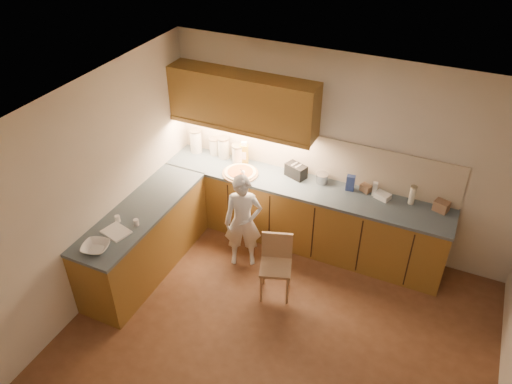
% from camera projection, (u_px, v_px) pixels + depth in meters
% --- Properties ---
extents(room, '(4.54, 4.50, 2.62)m').
position_uv_depth(room, '(281.00, 221.00, 4.52)').
color(room, brown).
rests_on(room, ground).
extents(l_counter, '(3.77, 2.62, 0.92)m').
position_uv_depth(l_counter, '(249.00, 222.00, 6.46)').
color(l_counter, olive).
rests_on(l_counter, ground).
extents(backsplash, '(3.75, 0.02, 0.58)m').
position_uv_depth(backsplash, '(312.00, 155.00, 6.39)').
color(backsplash, beige).
rests_on(backsplash, l_counter).
extents(upper_cabinets, '(1.95, 0.36, 0.73)m').
position_uv_depth(upper_cabinets, '(242.00, 101.00, 6.21)').
color(upper_cabinets, olive).
rests_on(upper_cabinets, ground).
extents(pizza_on_board, '(0.48, 0.48, 0.19)m').
position_uv_depth(pizza_on_board, '(240.00, 173.00, 6.53)').
color(pizza_on_board, '#AA8355').
rests_on(pizza_on_board, l_counter).
extents(child, '(0.56, 0.48, 1.29)m').
position_uv_depth(child, '(243.00, 222.00, 6.16)').
color(child, silver).
rests_on(child, ground).
extents(wooden_chair, '(0.46, 0.46, 0.81)m').
position_uv_depth(wooden_chair, '(276.00, 261.00, 5.85)').
color(wooden_chair, tan).
rests_on(wooden_chair, ground).
extents(mixing_bowl, '(0.35, 0.35, 0.07)m').
position_uv_depth(mixing_bowl, '(96.00, 247.00, 5.31)').
color(mixing_bowl, silver).
rests_on(mixing_bowl, l_counter).
extents(canister_a, '(0.17, 0.17, 0.34)m').
position_uv_depth(canister_a, '(196.00, 141.00, 6.93)').
color(canister_a, white).
rests_on(canister_a, l_counter).
extents(canister_b, '(0.14, 0.14, 0.25)m').
position_uv_depth(canister_b, '(214.00, 146.00, 6.89)').
color(canister_b, silver).
rests_on(canister_b, l_counter).
extents(canister_c, '(0.16, 0.16, 0.31)m').
position_uv_depth(canister_c, '(224.00, 147.00, 6.81)').
color(canister_c, silver).
rests_on(canister_c, l_counter).
extents(canister_d, '(0.17, 0.17, 0.27)m').
position_uv_depth(canister_d, '(238.00, 154.00, 6.70)').
color(canister_d, white).
rests_on(canister_d, l_counter).
extents(oil_jug, '(0.13, 0.11, 0.33)m').
position_uv_depth(oil_jug, '(244.00, 154.00, 6.68)').
color(oil_jug, '#AF9323').
rests_on(oil_jug, l_counter).
extents(toaster, '(0.31, 0.24, 0.18)m').
position_uv_depth(toaster, '(296.00, 171.00, 6.45)').
color(toaster, black).
rests_on(toaster, l_counter).
extents(steel_pot, '(0.16, 0.16, 0.13)m').
position_uv_depth(steel_pot, '(322.00, 178.00, 6.35)').
color(steel_pot, '#A8A7AC').
rests_on(steel_pot, l_counter).
extents(blue_box, '(0.11, 0.08, 0.21)m').
position_uv_depth(blue_box, '(350.00, 183.00, 6.19)').
color(blue_box, '#324796').
rests_on(blue_box, l_counter).
extents(card_box_a, '(0.16, 0.14, 0.09)m').
position_uv_depth(card_box_a, '(366.00, 188.00, 6.20)').
color(card_box_a, '#A77D5A').
rests_on(card_box_a, l_counter).
extents(white_bottle, '(0.07, 0.07, 0.18)m').
position_uv_depth(white_bottle, '(375.00, 189.00, 6.11)').
color(white_bottle, silver).
rests_on(white_bottle, l_counter).
extents(flat_pack, '(0.21, 0.18, 0.07)m').
position_uv_depth(flat_pack, '(383.00, 196.00, 6.08)').
color(flat_pack, white).
rests_on(flat_pack, l_counter).
extents(tall_jar, '(0.08, 0.08, 0.24)m').
position_uv_depth(tall_jar, '(412.00, 195.00, 5.95)').
color(tall_jar, white).
rests_on(tall_jar, l_counter).
extents(card_box_b, '(0.20, 0.17, 0.13)m').
position_uv_depth(card_box_b, '(441.00, 206.00, 5.86)').
color(card_box_b, '#9D7454').
rests_on(card_box_b, l_counter).
extents(dough_cloth, '(0.34, 0.29, 0.02)m').
position_uv_depth(dough_cloth, '(116.00, 232.00, 5.56)').
color(dough_cloth, white).
rests_on(dough_cloth, l_counter).
extents(spice_jar_a, '(0.06, 0.06, 0.08)m').
position_uv_depth(spice_jar_a, '(117.00, 219.00, 5.71)').
color(spice_jar_a, white).
rests_on(spice_jar_a, l_counter).
extents(spice_jar_b, '(0.08, 0.08, 0.08)m').
position_uv_depth(spice_jar_b, '(136.00, 222.00, 5.65)').
color(spice_jar_b, white).
rests_on(spice_jar_b, l_counter).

